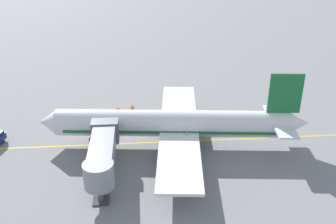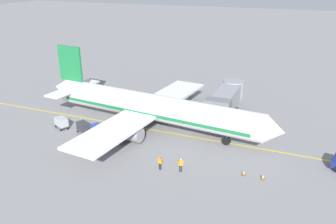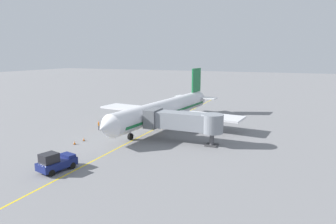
# 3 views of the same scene
# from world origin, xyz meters

# --- Properties ---
(ground_plane) EXTENTS (400.00, 400.00, 0.00)m
(ground_plane) POSITION_xyz_m (0.00, 0.00, 0.00)
(ground_plane) COLOR slate
(gate_lead_in_line) EXTENTS (0.24, 80.00, 0.01)m
(gate_lead_in_line) POSITION_xyz_m (0.00, 0.00, 0.00)
(gate_lead_in_line) COLOR gold
(gate_lead_in_line) RESTS_ON ground
(parked_airliner) EXTENTS (30.38, 37.35, 10.63)m
(parked_airliner) POSITION_xyz_m (-0.67, -1.99, 3.19)
(parked_airliner) COLOR silver
(parked_airliner) RESTS_ON ground
(jet_bridge) EXTENTS (12.66, 3.50, 4.98)m
(jet_bridge) POSITION_xyz_m (-7.81, 7.25, 3.45)
(jet_bridge) COLOR gray
(jet_bridge) RESTS_ON ground
(baggage_tug_lead) EXTENTS (1.66, 2.67, 1.62)m
(baggage_tug_lead) POSITION_xyz_m (5.43, -4.66, 0.71)
(baggage_tug_lead) COLOR slate
(baggage_tug_lead) RESTS_ON ground
(baggage_cart_front) EXTENTS (2.13, 2.91, 1.58)m
(baggage_cart_front) POSITION_xyz_m (4.99, -4.62, 0.95)
(baggage_cart_front) COLOR #4C4C51
(baggage_cart_front) RESTS_ON ground
(baggage_cart_second_in_train) EXTENTS (2.13, 2.91, 1.58)m
(baggage_cart_second_in_train) POSITION_xyz_m (4.62, -7.64, 0.95)
(baggage_cart_second_in_train) COLOR #4C4C51
(baggage_cart_second_in_train) RESTS_ON ground
(baggage_cart_third_in_train) EXTENTS (2.13, 2.91, 1.58)m
(baggage_cart_third_in_train) POSITION_xyz_m (4.65, -10.03, 0.95)
(baggage_cart_third_in_train) COLOR #4C4C51
(baggage_cart_third_in_train) RESTS_ON ground
(baggage_cart_tail_end) EXTENTS (2.13, 2.91, 1.58)m
(baggage_cart_tail_end) POSITION_xyz_m (4.47, -14.03, 0.95)
(baggage_cart_tail_end) COLOR #4C4C51
(baggage_cart_tail_end) RESTS_ON ground
(ground_crew_wing_walker) EXTENTS (0.47, 0.65, 1.69)m
(ground_crew_wing_walker) POSITION_xyz_m (9.14, 6.22, 0.95)
(ground_crew_wing_walker) COLOR #232328
(ground_crew_wing_walker) RESTS_ON ground
(ground_crew_loader) EXTENTS (0.32, 0.72, 1.69)m
(ground_crew_loader) POSITION_xyz_m (9.61, 3.87, 0.95)
(ground_crew_loader) COLOR #232328
(ground_crew_loader) RESTS_ON ground
(safety_cone_nose_left) EXTENTS (0.36, 0.36, 0.59)m
(safety_cone_nose_left) POSITION_xyz_m (7.19, 15.10, 0.29)
(safety_cone_nose_left) COLOR black
(safety_cone_nose_left) RESTS_ON ground
(safety_cone_nose_right) EXTENTS (0.36, 0.36, 0.59)m
(safety_cone_nose_right) POSITION_xyz_m (7.13, 12.99, 0.29)
(safety_cone_nose_right) COLOR black
(safety_cone_nose_right) RESTS_ON ground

